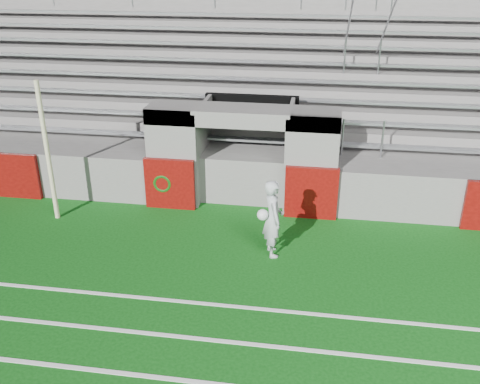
# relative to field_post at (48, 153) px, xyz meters

# --- Properties ---
(ground) EXTENTS (90.00, 90.00, 0.00)m
(ground) POSITION_rel_field_post_xyz_m (4.47, -1.95, -1.74)
(ground) COLOR #0B470F
(ground) RESTS_ON ground
(field_post) EXTENTS (0.11, 0.11, 3.47)m
(field_post) POSITION_rel_field_post_xyz_m (0.00, 0.00, 0.00)
(field_post) COLOR beige
(field_post) RESTS_ON ground
(stadium_structure) EXTENTS (26.00, 8.48, 5.42)m
(stadium_structure) POSITION_rel_field_post_xyz_m (4.47, 6.02, -0.24)
(stadium_structure) COLOR #64625F
(stadium_structure) RESTS_ON ground
(goalkeeper_with_ball) EXTENTS (0.64, 0.74, 1.75)m
(goalkeeper_with_ball) POSITION_rel_field_post_xyz_m (5.50, -0.90, -0.86)
(goalkeeper_with_ball) COLOR #B1B8BC
(goalkeeper_with_ball) RESTS_ON ground
(hose_coil) EXTENTS (0.53, 0.15, 0.60)m
(hose_coil) POSITION_rel_field_post_xyz_m (2.48, 0.98, -1.00)
(hose_coil) COLOR #0D451E
(hose_coil) RESTS_ON ground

